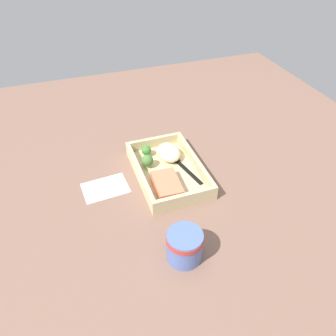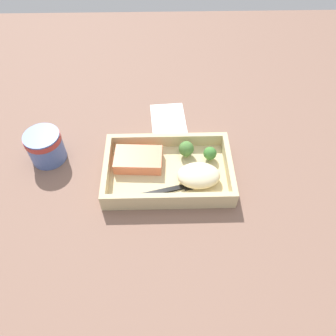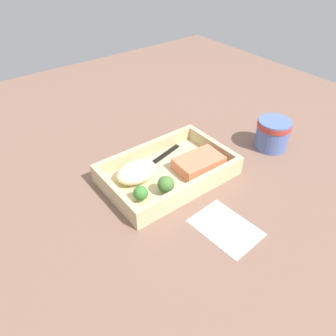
{
  "view_description": "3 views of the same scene",
  "coord_description": "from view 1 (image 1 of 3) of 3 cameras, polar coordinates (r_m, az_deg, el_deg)",
  "views": [
    {
      "loc": [
        -70.52,
        24.88,
        64.28
      ],
      "look_at": [
        0.0,
        0.0,
        2.7
      ],
      "focal_mm": 35.0,
      "sensor_mm": 36.0,
      "label": 1
    },
    {
      "loc": [
        -1.07,
        -46.54,
        60.31
      ],
      "look_at": [
        0.0,
        0.0,
        2.7
      ],
      "focal_mm": 35.0,
      "sensor_mm": 36.0,
      "label": 2
    },
    {
      "loc": [
        35.3,
        46.06,
        47.84
      ],
      "look_at": [
        0.0,
        0.0,
        2.7
      ],
      "focal_mm": 35.0,
      "sensor_mm": 36.0,
      "label": 3
    }
  ],
  "objects": [
    {
      "name": "broccoli_floret_1",
      "position": [
        0.98,
        -3.59,
        1.28
      ],
      "size": [
        3.58,
        3.58,
        4.19
      ],
      "color": "#7DA45A",
      "rests_on": "takeout_tray"
    },
    {
      "name": "takeout_tray",
      "position": [
        0.98,
        0.0,
        -0.95
      ],
      "size": [
        28.86,
        18.54,
        1.2
      ],
      "primitive_type": "cube",
      "color": "#C8B585",
      "rests_on": "ground_plane"
    },
    {
      "name": "fork",
      "position": [
        0.99,
        2.75,
        0.11
      ],
      "size": [
        15.76,
        5.24,
        0.44
      ],
      "color": "black",
      "rests_on": "takeout_tray"
    },
    {
      "name": "broccoli_floret_2",
      "position": [
        1.03,
        -3.79,
        3.05
      ],
      "size": [
        3.08,
        3.08,
        3.6
      ],
      "color": "#7EA267",
      "rests_on": "takeout_tray"
    },
    {
      "name": "receipt_slip",
      "position": [
        0.96,
        -10.85,
        -3.4
      ],
      "size": [
        9.91,
        13.31,
        0.24
      ],
      "primitive_type": "cube",
      "rotation": [
        0.0,
        0.0,
        0.07
      ],
      "color": "white",
      "rests_on": "ground_plane"
    },
    {
      "name": "mashed_potatoes",
      "position": [
        1.02,
        0.15,
        2.76
      ],
      "size": [
        9.56,
        6.93,
        3.92
      ],
      "primitive_type": "ellipsoid",
      "color": "beige",
      "rests_on": "takeout_tray"
    },
    {
      "name": "ground_plane",
      "position": [
        0.99,
        0.0,
        -1.65
      ],
      "size": [
        160.0,
        160.0,
        2.0
      ],
      "primitive_type": "cube",
      "color": "brown"
    },
    {
      "name": "salmon_fillet",
      "position": [
        0.91,
        -0.19,
        -2.96
      ],
      "size": [
        11.22,
        7.47,
        2.82
      ],
      "primitive_type": "cube",
      "rotation": [
        0.0,
        0.0,
        -0.05
      ],
      "color": "#E37853",
      "rests_on": "takeout_tray"
    },
    {
      "name": "paper_cup",
      "position": [
        0.76,
        2.9,
        -13.2
      ],
      "size": [
        8.47,
        8.47,
        7.63
      ],
      "color": "#516AAC",
      "rests_on": "ground_plane"
    },
    {
      "name": "tray_rim",
      "position": [
        0.97,
        0.0,
        0.08
      ],
      "size": [
        28.86,
        18.54,
        3.35
      ],
      "color": "#C8B585",
      "rests_on": "takeout_tray"
    }
  ]
}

